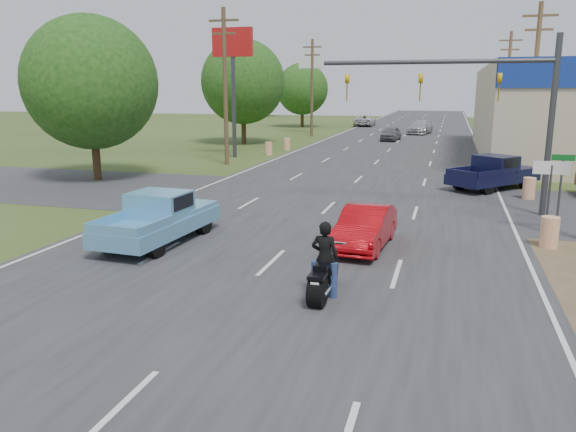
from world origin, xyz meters
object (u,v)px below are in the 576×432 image
(red_convertible, at_px, (365,228))
(motorcycle, at_px, (324,277))
(rider, at_px, (325,262))
(distant_car_silver, at_px, (420,127))
(distant_car_white, at_px, (365,121))
(blue_pickup, at_px, (161,217))
(navy_pickup, at_px, (495,172))
(distant_car_grey, at_px, (391,134))

(red_convertible, xyz_separation_m, motorcycle, (-0.30, -4.67, -0.12))
(rider, bearing_deg, distant_car_silver, -88.08)
(motorcycle, relative_size, rider, 1.31)
(distant_car_silver, height_order, distant_car_white, distant_car_silver)
(red_convertible, bearing_deg, rider, -89.31)
(blue_pickup, height_order, navy_pickup, navy_pickup)
(red_convertible, xyz_separation_m, distant_car_grey, (-3.15, 38.67, 0.01))
(rider, distance_m, distant_car_silver, 52.68)
(blue_pickup, xyz_separation_m, distant_car_grey, (3.41, 39.81, -0.18))
(navy_pickup, bearing_deg, blue_pickup, -89.36)
(red_convertible, bearing_deg, motorcycle, -89.28)
(navy_pickup, bearing_deg, distant_car_white, 145.97)
(distant_car_white, bearing_deg, red_convertible, 97.38)
(motorcycle, relative_size, navy_pickup, 0.46)
(blue_pickup, xyz_separation_m, distant_car_white, (-2.30, 61.26, -0.09))
(red_convertible, distance_m, distant_car_white, 60.78)
(red_convertible, relative_size, motorcycle, 1.68)
(navy_pickup, distance_m, distant_car_grey, 27.23)
(distant_car_grey, height_order, distant_car_white, distant_car_white)
(red_convertible, relative_size, distant_car_white, 0.73)
(navy_pickup, height_order, distant_car_silver, navy_pickup)
(motorcycle, bearing_deg, distant_car_grey, 95.05)
(navy_pickup, xyz_separation_m, distant_car_silver, (-5.61, 35.47, -0.09))
(rider, bearing_deg, red_convertible, -92.39)
(red_convertible, height_order, blue_pickup, blue_pickup)
(rider, height_order, distant_car_grey, rider)
(blue_pickup, distance_m, distant_car_white, 61.31)
(distant_car_white, bearing_deg, distant_car_grey, 103.91)
(blue_pickup, bearing_deg, red_convertible, 13.28)
(rider, relative_size, navy_pickup, 0.35)
(distant_car_grey, bearing_deg, red_convertible, -80.44)
(rider, distance_m, navy_pickup, 17.92)
(distant_car_silver, bearing_deg, blue_pickup, -87.38)
(red_convertible, height_order, navy_pickup, navy_pickup)
(rider, height_order, distant_car_white, rider)
(rider, relative_size, distant_car_grey, 0.46)
(red_convertible, bearing_deg, distant_car_white, 102.74)
(rider, xyz_separation_m, distant_car_silver, (-0.59, 52.68, -0.14))
(motorcycle, bearing_deg, distant_car_silver, 91.92)
(rider, bearing_deg, distant_car_grey, -84.95)
(blue_pickup, bearing_deg, rider, -25.49)
(blue_pickup, relative_size, distant_car_white, 0.95)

